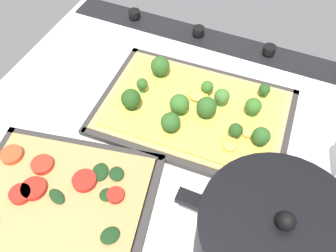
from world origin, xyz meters
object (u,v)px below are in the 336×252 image
at_px(broccoli_pizza, 194,108).
at_px(baking_tray_back, 58,206).
at_px(veggie_pizza_back, 57,201).
at_px(cooking_pot, 271,242).
at_px(baking_tray_front, 194,113).

relative_size(broccoli_pizza, baking_tray_back, 1.05).
bearing_deg(veggie_pizza_back, broccoli_pizza, -117.17).
relative_size(broccoli_pizza, veggie_pizza_back, 1.14).
bearing_deg(baking_tray_back, cooking_pot, -170.72).
relative_size(broccoli_pizza, cooking_pot, 1.30).
bearing_deg(baking_tray_back, broccoli_pizza, -116.20).
height_order(broccoli_pizza, baking_tray_back, broccoli_pizza).
height_order(baking_tray_front, veggie_pizza_back, veggie_pizza_back).
xyz_separation_m(broccoli_pizza, cooking_pot, (-0.19, 0.22, 0.04)).
distance_m(baking_tray_front, veggie_pizza_back, 0.30).
bearing_deg(veggie_pizza_back, baking_tray_back, 123.74).
bearing_deg(baking_tray_front, veggie_pizza_back, 62.84).
bearing_deg(broccoli_pizza, baking_tray_back, 63.80).
relative_size(baking_tray_front, veggie_pizza_back, 1.22).
bearing_deg(veggie_pizza_back, cooking_pot, -171.64).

